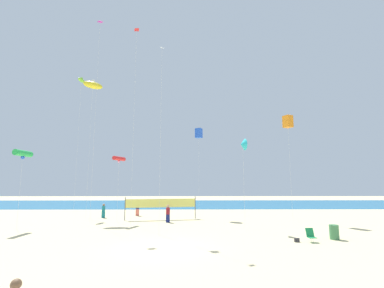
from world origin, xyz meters
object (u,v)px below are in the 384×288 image
object	(u,v)px
kite_orange_box	(288,122)
kite_green_tube	(23,154)
folding_beach_chair	(311,235)
kite_magenta_diamond	(100,28)
kite_red_tube	(119,159)
kite_red_diamond	(136,39)
kite_white_diamond	(162,61)
kite_blue_box	(199,133)
beach_handbag	(297,240)
kite_cyan_delta	(243,144)
kite_yellow_inflatable	(93,85)
volleyball_net	(161,204)
kite_lime_inflatable	(81,81)
beachgoer_teal_shirt	(104,210)
trash_barrel	(334,232)
beachgoer_navy_shirt	(138,208)

from	to	relation	value
kite_orange_box	kite_green_tube	size ratio (longest dim) A/B	1.64
folding_beach_chair	kite_magenta_diamond	distance (m)	28.59
kite_red_tube	kite_red_diamond	size ratio (longest dim) A/B	0.33
folding_beach_chair	kite_white_diamond	world-z (taller)	kite_white_diamond
kite_orange_box	kite_red_tube	distance (m)	18.58
kite_blue_box	beach_handbag	bearing A→B (deg)	-65.82
kite_cyan_delta	kite_yellow_inflatable	world-z (taller)	kite_yellow_inflatable
kite_blue_box	kite_yellow_inflatable	world-z (taller)	kite_yellow_inflatable
volleyball_net	kite_lime_inflatable	distance (m)	21.08
kite_white_diamond	kite_red_diamond	size ratio (longest dim) A/B	0.77
volleyball_net	kite_green_tube	xyz separation A→B (m)	(-11.99, -5.46, 4.92)
kite_blue_box	kite_magenta_diamond	size ratio (longest dim) A/B	0.48
kite_red_diamond	kite_magenta_diamond	xyz separation A→B (m)	(-4.40, 1.66, 2.17)
kite_blue_box	kite_red_diamond	size ratio (longest dim) A/B	0.53
folding_beach_chair	kite_lime_inflatable	world-z (taller)	kite_lime_inflatable
kite_cyan_delta	kite_yellow_inflatable	size ratio (longest dim) A/B	0.47
folding_beach_chair	kite_cyan_delta	size ratio (longest dim) A/B	0.11
kite_cyan_delta	kite_white_diamond	xyz separation A→B (m)	(-7.08, -2.71, 6.63)
kite_green_tube	kite_red_diamond	world-z (taller)	kite_red_diamond
beachgoer_teal_shirt	trash_barrel	xyz separation A→B (m)	(19.96, -11.73, -0.34)
kite_cyan_delta	kite_red_diamond	bearing A→B (deg)	168.50
beachgoer_teal_shirt	beachgoer_navy_shirt	size ratio (longest dim) A/B	0.90
kite_green_tube	kite_yellow_inflatable	xyz separation A→B (m)	(3.01, 7.89, 9.40)
kite_yellow_inflatable	kite_white_diamond	bearing A→B (deg)	-48.76
folding_beach_chair	kite_green_tube	distance (m)	24.70
beach_handbag	kite_red_diamond	bearing A→B (deg)	150.66
kite_white_diamond	beachgoer_teal_shirt	bearing A→B (deg)	126.11
kite_red_tube	kite_yellow_inflatable	world-z (taller)	kite_yellow_inflatable
beach_handbag	kite_red_tube	size ratio (longest dim) A/B	0.05
beachgoer_teal_shirt	beach_handbag	size ratio (longest dim) A/B	4.85
trash_barrel	kite_orange_box	bearing A→B (deg)	86.46
trash_barrel	kite_red_diamond	xyz separation A→B (m)	(-15.73, 6.34, 18.10)
trash_barrel	kite_cyan_delta	distance (m)	9.72
kite_white_diamond	volleyball_net	bearing A→B (deg)	95.14
kite_lime_inflatable	kite_yellow_inflatable	size ratio (longest dim) A/B	1.10
kite_white_diamond	kite_yellow_inflatable	distance (m)	14.94
beach_handbag	kite_orange_box	xyz separation A→B (m)	(3.56, 9.97, 10.43)
kite_magenta_diamond	kite_red_tube	bearing A→B (deg)	5.69
beachgoer_teal_shirt	kite_red_tube	distance (m)	6.99
folding_beach_chair	kite_orange_box	xyz separation A→B (m)	(2.59, 9.96, 10.10)
kite_magenta_diamond	beachgoer_navy_shirt	bearing A→B (deg)	56.41
beachgoer_teal_shirt	kite_orange_box	xyz separation A→B (m)	(20.53, -2.57, 9.73)
beachgoer_navy_shirt	kite_lime_inflatable	xyz separation A→B (m)	(-8.78, 2.74, 17.01)
kite_lime_inflatable	kite_magenta_diamond	size ratio (longest dim) A/B	0.85
kite_red_diamond	beach_handbag	bearing A→B (deg)	-29.34
kite_orange_box	kite_blue_box	bearing A→B (deg)	159.54
beach_handbag	beachgoer_teal_shirt	bearing A→B (deg)	143.52
folding_beach_chair	kite_lime_inflatable	bearing A→B (deg)	138.45
beachgoer_teal_shirt	kite_yellow_inflatable	world-z (taller)	kite_yellow_inflatable
kite_cyan_delta	kite_magenta_diamond	distance (m)	20.25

